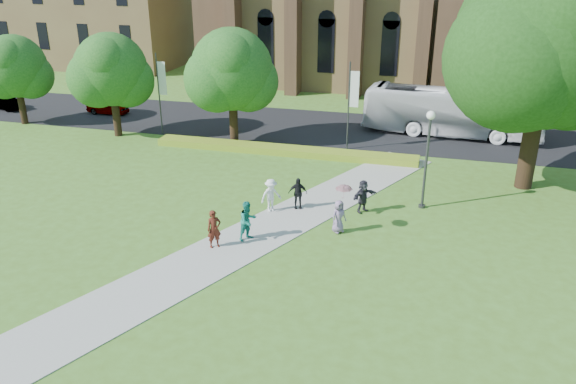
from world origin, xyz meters
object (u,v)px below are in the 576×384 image
(tour_coach, at_px, (452,111))
(car_1, at_px, (5,102))
(large_tree, at_px, (548,38))
(streetlamp, at_px, (428,148))
(car_0, at_px, (108,107))
(pedestrian_0, at_px, (214,229))

(tour_coach, bearing_deg, car_1, 97.70)
(large_tree, distance_m, car_1, 43.06)
(streetlamp, bearing_deg, tour_coach, 84.57)
(car_0, bearing_deg, tour_coach, -85.57)
(streetlamp, relative_size, tour_coach, 0.41)
(streetlamp, distance_m, large_tree, 8.73)
(streetlamp, distance_m, pedestrian_0, 11.60)
(car_0, xyz_separation_m, car_1, (-9.53, -0.96, 0.00))
(large_tree, bearing_deg, tour_coach, 113.59)
(tour_coach, bearing_deg, large_tree, -151.90)
(streetlamp, height_order, car_0, streetlamp)
(pedestrian_0, bearing_deg, streetlamp, -0.53)
(large_tree, xyz_separation_m, car_1, (-41.70, 7.44, -7.73))
(streetlamp, xyz_separation_m, car_1, (-36.20, 11.94, -2.66))
(streetlamp, distance_m, car_0, 29.75)
(car_1, bearing_deg, pedestrian_0, -110.04)
(car_0, bearing_deg, car_1, 97.84)
(car_0, relative_size, pedestrian_0, 2.01)
(large_tree, bearing_deg, car_0, 165.36)
(large_tree, distance_m, car_0, 34.14)
(tour_coach, distance_m, car_0, 28.05)
(streetlamp, height_order, large_tree, large_tree)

